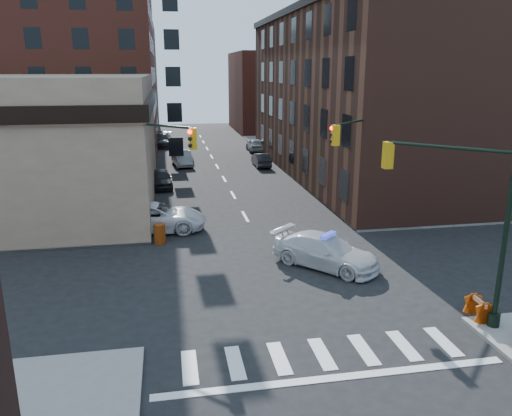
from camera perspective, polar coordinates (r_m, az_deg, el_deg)
name	(u,v)px	position (r m, az deg, el deg)	size (l,w,h in m)	color
ground	(278,276)	(23.73, 2.57, -7.77)	(140.00, 140.00, 0.00)	black
sidewalk_ne	(408,152)	(61.48, 17.02, 6.14)	(34.00, 54.50, 0.15)	gray
apartment_block	(37,45)	(62.79, -23.77, 16.67)	(25.00, 25.00, 24.00)	maroon
commercial_row_ne	(365,97)	(47.32, 12.32, 12.30)	(14.00, 34.00, 14.00)	#48261D
filler_nw	(91,79)	(83.99, -18.35, 13.83)	(20.00, 18.00, 16.00)	brown
filler_ne	(285,92)	(81.53, 3.29, 13.12)	(16.00, 16.00, 12.00)	maroon
signal_pole_se	(476,206)	(19.73, 23.84, 0.21)	(5.40, 5.27, 8.00)	black
signal_pole_nw	(149,168)	(27.07, -12.08, 4.45)	(3.58, 3.67, 8.00)	black
signal_pole_ne	(359,161)	(29.12, 11.64, 5.24)	(3.67, 3.58, 8.00)	black
tree_ne_near	(295,132)	(49.19, 4.52, 8.60)	(3.00, 3.00, 4.85)	black
tree_ne_far	(277,124)	(56.92, 2.46, 9.57)	(3.00, 3.00, 4.85)	black
police_car	(326,251)	(24.77, 7.97, -4.92)	(2.21, 5.43, 1.57)	silver
pickup	(155,217)	(30.52, -11.49, -1.02)	(2.81, 6.09, 1.69)	white
parked_car_wnear	(161,179)	(41.77, -10.83, 3.32)	(1.75, 4.36, 1.49)	black
parked_car_wfar	(182,158)	(51.07, -8.42, 5.66)	(1.63, 4.68, 1.54)	gray
parked_car_wdeep	(162,140)	(64.53, -10.75, 7.64)	(2.31, 5.67, 1.65)	black
parked_car_enear	(261,160)	(50.15, 0.60, 5.52)	(1.42, 4.06, 1.34)	black
parked_car_efar	(255,145)	(59.81, -0.09, 7.25)	(1.82, 4.52, 1.54)	#9A9EA3
pedestrian_a	(59,227)	(29.07, -21.58, -2.04)	(0.73, 0.48, 1.99)	black
pedestrian_b	(69,222)	(29.90, -20.58, -1.52)	(0.95, 0.74, 1.94)	black
pedestrian_c	(62,218)	(30.95, -21.33, -1.07)	(1.12, 0.47, 1.91)	#1F252E
barrel_road	(303,242)	(26.69, 5.43, -3.90)	(0.60, 0.60, 1.06)	#D73E0A
barrel_bank	(160,234)	(28.26, -10.93, -2.94)	(0.63, 0.63, 1.13)	#C05409
barricade_se_a	(478,309)	(21.22, 24.06, -10.48)	(1.09, 0.55, 0.82)	#CB6909
barricade_nw_a	(143,222)	(30.56, -12.78, -1.52)	(1.26, 0.63, 0.94)	#DB4F0A
barricade_nw_b	(93,228)	(30.36, -18.14, -2.17)	(1.08, 0.54, 0.81)	#CE5309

